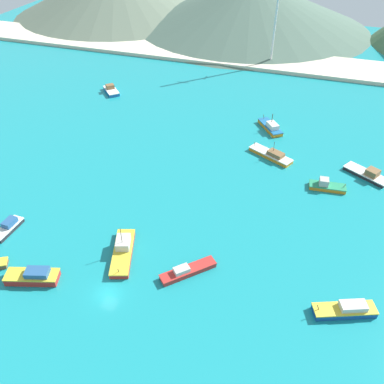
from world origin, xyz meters
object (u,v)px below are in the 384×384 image
at_px(fishing_boat_10, 368,174).
at_px(fishing_boat_5, 346,310).
at_px(fishing_boat_0, 187,271).
at_px(fishing_boat_3, 123,250).
at_px(fishing_boat_2, 33,276).
at_px(radio_tower, 277,10).
at_px(fishing_boat_9, 272,155).
at_px(fishing_boat_1, 327,186).
at_px(fishing_boat_6, 111,90).
at_px(fishing_boat_8, 271,127).
at_px(fishing_boat_4, 8,227).

bearing_deg(fishing_boat_10, fishing_boat_5, -95.13).
relative_size(fishing_boat_0, fishing_boat_3, 0.74).
distance_m(fishing_boat_2, fishing_boat_3, 15.22).
bearing_deg(radio_tower, fishing_boat_10, -62.22).
xyz_separation_m(fishing_boat_0, fishing_boat_10, (29.11, 39.22, 0.12)).
height_order(fishing_boat_5, fishing_boat_9, fishing_boat_9).
bearing_deg(fishing_boat_2, fishing_boat_1, 42.90).
distance_m(fishing_boat_1, fishing_boat_3, 45.39).
bearing_deg(fishing_boat_9, fishing_boat_3, -116.32).
relative_size(fishing_boat_0, radio_tower, 0.24).
relative_size(fishing_boat_0, fishing_boat_5, 0.86).
distance_m(fishing_boat_0, fishing_boat_1, 37.96).
height_order(fishing_boat_0, fishing_boat_9, fishing_boat_9).
bearing_deg(fishing_boat_9, fishing_boat_6, 158.47).
xyz_separation_m(fishing_boat_3, fishing_boat_5, (37.86, -0.39, -0.05)).
bearing_deg(fishing_boat_3, fishing_boat_10, 43.03).
height_order(fishing_boat_6, fishing_boat_8, fishing_boat_8).
bearing_deg(fishing_boat_8, fishing_boat_10, -31.00).
bearing_deg(fishing_boat_1, fishing_boat_5, -81.19).
distance_m(fishing_boat_3, fishing_boat_5, 37.86).
bearing_deg(fishing_boat_0, fishing_boat_2, -158.26).
height_order(fishing_boat_4, radio_tower, radio_tower).
height_order(fishing_boat_4, fishing_boat_5, fishing_boat_5).
bearing_deg(fishing_boat_5, fishing_boat_4, -179.16).
distance_m(fishing_boat_4, fishing_boat_6, 63.16).
relative_size(fishing_boat_2, fishing_boat_6, 1.18).
bearing_deg(fishing_boat_9, fishing_boat_5, -65.65).
bearing_deg(fishing_boat_3, fishing_boat_9, 63.68).
distance_m(fishing_boat_2, fishing_boat_4, 14.77).
relative_size(fishing_boat_6, fishing_boat_9, 0.69).
relative_size(fishing_boat_0, fishing_boat_10, 0.84).
distance_m(fishing_boat_5, radio_tower, 105.86).
bearing_deg(fishing_boat_5, fishing_boat_10, 84.87).
distance_m(fishing_boat_0, fishing_boat_3, 12.27).
distance_m(fishing_boat_1, fishing_boat_9, 15.81).
xyz_separation_m(fishing_boat_4, radio_tower, (32.36, 101.24, 17.60)).
xyz_separation_m(fishing_boat_4, fishing_boat_8, (40.48, 54.44, 0.11)).
distance_m(fishing_boat_0, fishing_boat_4, 35.57).
relative_size(fishing_boat_1, radio_tower, 0.22).
bearing_deg(fishing_boat_8, fishing_boat_9, -79.36).
xyz_separation_m(fishing_boat_0, fishing_boat_8, (4.91, 53.76, 0.22)).
xyz_separation_m(fishing_boat_2, fishing_boat_5, (49.29, 9.66, -0.13)).
xyz_separation_m(fishing_boat_1, fishing_boat_10, (8.40, 7.42, -0.02)).
relative_size(fishing_boat_3, fishing_boat_10, 1.13).
relative_size(fishing_boat_10, radio_tower, 0.28).
bearing_deg(fishing_boat_4, fishing_boat_3, 3.16).
relative_size(fishing_boat_2, fishing_boat_8, 0.99).
bearing_deg(fishing_boat_0, fishing_boat_8, 84.78).
bearing_deg(fishing_boat_1, fishing_boat_3, -136.57).
height_order(fishing_boat_2, fishing_boat_8, fishing_boat_8).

